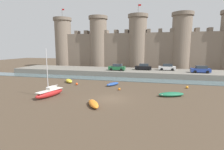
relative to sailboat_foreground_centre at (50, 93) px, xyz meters
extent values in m
plane|color=#4C3D2D|center=(8.71, 1.14, -0.60)|extent=(160.00, 160.00, 0.00)
cube|color=slate|center=(8.71, 15.91, -0.55)|extent=(80.00, 4.50, 0.10)
cube|color=slate|center=(8.71, 23.16, 0.05)|extent=(63.69, 10.00, 1.31)
cube|color=#7A6B5B|center=(8.71, 34.78, 5.11)|extent=(51.69, 2.80, 11.43)
cylinder|color=#7A6B5B|center=(-17.13, 34.78, 7.42)|extent=(5.53, 5.53, 16.05)
cylinder|color=#706254|center=(-17.13, 34.78, 15.94)|extent=(6.20, 6.20, 1.00)
cylinder|color=#4C4742|center=(-17.13, 34.78, 17.94)|extent=(0.10, 0.10, 3.00)
cube|color=red|center=(-16.68, 34.78, 19.14)|extent=(0.80, 0.04, 0.50)
cylinder|color=#7A6B5B|center=(-4.21, 34.78, 7.42)|extent=(5.53, 5.53, 16.05)
cylinder|color=#706254|center=(-4.21, 34.78, 15.94)|extent=(6.20, 6.20, 1.00)
cylinder|color=#7A6B5B|center=(8.71, 34.78, 7.42)|extent=(5.53, 5.53, 16.05)
cylinder|color=#706254|center=(8.71, 34.78, 15.94)|extent=(6.20, 6.20, 1.00)
cylinder|color=#4C4742|center=(8.71, 34.78, 17.94)|extent=(0.10, 0.10, 3.00)
cube|color=red|center=(9.16, 34.78, 19.14)|extent=(0.80, 0.04, 0.50)
cylinder|color=#7A6B5B|center=(21.63, 34.78, 7.42)|extent=(5.53, 5.53, 16.05)
cylinder|color=#706254|center=(21.63, 34.78, 15.94)|extent=(6.20, 6.20, 1.00)
cube|color=#746557|center=(-11.67, 34.78, 11.38)|extent=(1.10, 2.52, 1.10)
cube|color=#746557|center=(-8.27, 34.78, 11.38)|extent=(1.10, 2.52, 1.10)
cube|color=#746557|center=(-1.48, 34.78, 11.38)|extent=(1.10, 2.52, 1.10)
cube|color=#746557|center=(1.92, 34.78, 11.38)|extent=(1.10, 2.52, 1.10)
cube|color=#746557|center=(5.31, 34.78, 11.38)|extent=(1.10, 2.52, 1.10)
cube|color=#746557|center=(12.11, 34.78, 11.38)|extent=(1.10, 2.52, 1.10)
cube|color=#746557|center=(15.50, 34.78, 11.38)|extent=(1.10, 2.52, 1.10)
cube|color=#746557|center=(18.90, 34.78, 11.38)|extent=(1.10, 2.52, 1.10)
cube|color=#746557|center=(25.69, 34.78, 11.38)|extent=(1.10, 2.52, 1.10)
cube|color=#746557|center=(29.09, 34.78, 11.38)|extent=(1.10, 2.52, 1.10)
ellipsoid|color=red|center=(-0.01, -0.02, -0.11)|extent=(2.33, 4.91, 0.99)
cube|color=silver|center=(-0.01, -0.02, 0.35)|extent=(2.01, 4.31, 0.08)
cube|color=silver|center=(0.08, 0.32, 0.61)|extent=(1.07, 1.48, 0.44)
cylinder|color=silver|center=(-0.07, -0.25, 3.32)|extent=(0.10, 0.10, 5.86)
cylinder|color=silver|center=(0.11, 0.44, 0.84)|extent=(0.62, 2.10, 0.08)
ellipsoid|color=yellow|center=(-2.29, 9.97, -0.26)|extent=(2.78, 2.91, 0.68)
ellipsoid|color=#F2F246|center=(-2.29, 9.97, -0.20)|extent=(2.25, 2.36, 0.37)
cube|color=beige|center=(-2.44, 10.13, -0.16)|extent=(0.81, 0.76, 0.06)
cube|color=beige|center=(-1.52, 9.11, -0.18)|extent=(0.62, 0.60, 0.08)
ellipsoid|color=#234793|center=(6.94, 9.43, -0.32)|extent=(2.36, 3.26, 0.56)
ellipsoid|color=blue|center=(6.94, 9.43, -0.26)|extent=(1.90, 2.65, 0.31)
cube|color=beige|center=(7.05, 9.64, -0.22)|extent=(0.86, 0.58, 0.06)
cube|color=beige|center=(6.37, 8.34, -0.24)|extent=(0.63, 0.51, 0.08)
ellipsoid|color=#1E6B47|center=(16.85, 4.42, -0.30)|extent=(4.02, 2.70, 0.60)
ellipsoid|color=#339266|center=(16.85, 4.42, -0.24)|extent=(3.27, 2.16, 0.33)
cube|color=beige|center=(17.11, 4.53, -0.20)|extent=(0.63, 1.17, 0.06)
cube|color=beige|center=(15.49, 3.87, -0.22)|extent=(0.55, 0.81, 0.08)
ellipsoid|color=orange|center=(7.46, -2.38, -0.30)|extent=(2.52, 3.18, 0.61)
ellipsoid|color=gold|center=(7.46, -2.38, -0.24)|extent=(2.04, 2.59, 0.34)
cube|color=beige|center=(7.58, -2.58, -0.20)|extent=(0.82, 0.62, 0.06)
cube|color=beige|center=(6.80, -1.34, -0.22)|extent=(0.61, 0.53, 0.08)
sphere|color=orange|center=(8.84, 6.13, -0.40)|extent=(0.41, 0.41, 0.41)
sphere|color=orange|center=(19.90, 10.17, -0.38)|extent=(0.44, 0.44, 0.44)
sphere|color=#E04C1E|center=(0.32, 8.06, -0.37)|extent=(0.47, 0.47, 0.47)
cube|color=#1E6638|center=(5.16, 21.00, 1.31)|extent=(4.12, 1.75, 0.80)
cube|color=#2D3842|center=(5.31, 21.00, 2.01)|extent=(2.27, 1.52, 0.64)
cylinder|color=black|center=(3.90, 20.13, 1.03)|extent=(0.64, 0.19, 0.64)
cylinder|color=black|center=(3.88, 21.83, 1.03)|extent=(0.64, 0.19, 0.64)
cylinder|color=black|center=(6.44, 20.16, 1.03)|extent=(0.64, 0.19, 0.64)
cylinder|color=black|center=(6.42, 21.86, 1.03)|extent=(0.64, 0.19, 0.64)
cube|color=black|center=(11.49, 23.61, 1.31)|extent=(4.12, 1.75, 0.80)
cube|color=#2D3842|center=(11.64, 23.61, 2.01)|extent=(2.27, 1.52, 0.64)
cylinder|color=black|center=(10.22, 22.75, 1.03)|extent=(0.64, 0.19, 0.64)
cylinder|color=black|center=(10.21, 24.45, 1.03)|extent=(0.64, 0.19, 0.64)
cylinder|color=black|center=(12.77, 22.78, 1.03)|extent=(0.64, 0.19, 0.64)
cylinder|color=black|center=(12.75, 24.48, 1.03)|extent=(0.64, 0.19, 0.64)
cube|color=#263F99|center=(24.39, 21.42, 1.31)|extent=(4.12, 1.75, 0.80)
cube|color=#2D3842|center=(24.54, 21.43, 2.01)|extent=(2.27, 1.52, 0.64)
cylinder|color=black|center=(23.13, 20.56, 1.03)|extent=(0.64, 0.19, 0.64)
cylinder|color=black|center=(23.11, 22.26, 1.03)|extent=(0.64, 0.19, 0.64)
cylinder|color=black|center=(25.67, 20.59, 1.03)|extent=(0.64, 0.19, 0.64)
cylinder|color=black|center=(25.65, 22.29, 1.03)|extent=(0.64, 0.19, 0.64)
cube|color=silver|center=(17.30, 24.25, 1.31)|extent=(4.12, 1.75, 0.80)
cube|color=#2D3842|center=(17.45, 24.25, 2.01)|extent=(2.27, 1.52, 0.64)
cylinder|color=black|center=(16.03, 23.38, 1.03)|extent=(0.64, 0.19, 0.64)
cylinder|color=black|center=(16.02, 25.08, 1.03)|extent=(0.64, 0.19, 0.64)
cylinder|color=black|center=(18.58, 23.41, 1.03)|extent=(0.64, 0.19, 0.64)
cylinder|color=black|center=(18.56, 25.11, 1.03)|extent=(0.64, 0.19, 0.64)
camera|label=1|loc=(14.48, -21.33, 6.36)|focal=28.00mm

